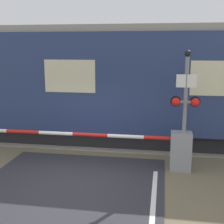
# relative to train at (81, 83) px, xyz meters

# --- Properties ---
(ground_plane) EXTENTS (80.00, 80.00, 0.00)m
(ground_plane) POSITION_rel_train_xyz_m (0.84, -4.08, -2.18)
(ground_plane) COLOR #6B6047
(track_bed) EXTENTS (36.00, 3.20, 0.13)m
(track_bed) POSITION_rel_train_xyz_m (0.84, 0.00, -2.16)
(track_bed) COLOR gray
(track_bed) RESTS_ON ground_plane
(train) EXTENTS (17.58, 2.96, 4.27)m
(train) POSITION_rel_train_xyz_m (0.00, 0.00, 0.00)
(train) COLOR black
(train) RESTS_ON ground_plane
(crossing_barrier) EXTENTS (6.87, 0.44, 1.14)m
(crossing_barrier) POSITION_rel_train_xyz_m (3.02, -2.79, -1.53)
(crossing_barrier) COLOR gray
(crossing_barrier) RESTS_ON ground_plane
(signal_post) EXTENTS (0.83, 0.26, 3.46)m
(signal_post) POSITION_rel_train_xyz_m (3.75, -2.78, -0.21)
(signal_post) COLOR gray
(signal_post) RESTS_ON ground_plane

